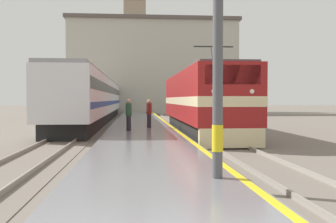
{
  "coord_description": "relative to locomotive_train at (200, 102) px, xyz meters",
  "views": [
    {
      "loc": [
        -0.47,
        -3.37,
        2.09
      ],
      "look_at": [
        1.53,
        20.11,
        1.36
      ],
      "focal_mm": 42.0,
      "sensor_mm": 36.0,
      "label": 1
    }
  ],
  "objects": [
    {
      "name": "passenger_train",
      "position": [
        -7.59,
        13.32,
        0.21
      ],
      "size": [
        2.92,
        36.53,
        4.02
      ],
      "color": "black",
      "rests_on": "ground"
    },
    {
      "name": "station_building",
      "position": [
        -1.31,
        33.72,
        4.94
      ],
      "size": [
        24.62,
        6.61,
        13.73
      ],
      "color": "#B7B2A3",
      "rests_on": "ground"
    },
    {
      "name": "locomotive_train",
      "position": [
        0.0,
        0.0,
        0.0
      ],
      "size": [
        2.92,
        16.22,
        4.8
      ],
      "color": "black",
      "rests_on": "ground"
    },
    {
      "name": "clock_tower",
      "position": [
        -3.96,
        47.41,
        12.73
      ],
      "size": [
        4.84,
        4.84,
        27.74
      ],
      "color": "gray",
      "rests_on": "ground"
    },
    {
      "name": "person_on_platform",
      "position": [
        -4.34,
        -1.57,
        -0.69
      ],
      "size": [
        0.34,
        0.34,
        1.79
      ],
      "color": "#23232D",
      "rests_on": "platform"
    },
    {
      "name": "rail_track_near",
      "position": [
        0.0,
        4.6,
        -1.93
      ],
      "size": [
        2.83,
        140.0,
        0.16
      ],
      "color": "#70665B",
      "rests_on": "ground"
    },
    {
      "name": "second_waiting_passenger",
      "position": [
        -3.11,
        0.66,
        -0.71
      ],
      "size": [
        0.34,
        0.34,
        1.76
      ],
      "color": "#23232D",
      "rests_on": "platform"
    },
    {
      "name": "ground_plane",
      "position": [
        -3.54,
        9.6,
        -1.96
      ],
      "size": [
        200.0,
        200.0,
        0.0
      ],
      "primitive_type": "plane",
      "color": "#70665B"
    },
    {
      "name": "catenary_mast",
      "position": [
        -2.04,
        -15.12,
        1.92
      ],
      "size": [
        2.45,
        0.25,
        7.06
      ],
      "color": "#4C4C51",
      "rests_on": "platform"
    },
    {
      "name": "platform",
      "position": [
        -3.54,
        4.6,
        -1.8
      ],
      "size": [
        4.14,
        140.0,
        0.33
      ],
      "color": "slate",
      "rests_on": "ground"
    },
    {
      "name": "rail_track_far",
      "position": [
        -7.59,
        4.6,
        -1.93
      ],
      "size": [
        2.84,
        140.0,
        0.16
      ],
      "color": "#70665B",
      "rests_on": "ground"
    }
  ]
}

